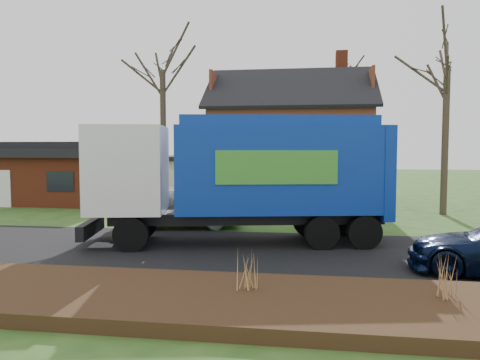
# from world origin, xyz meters

# --- Properties ---
(ground) EXTENTS (120.00, 120.00, 0.00)m
(ground) POSITION_xyz_m (0.00, 0.00, 0.00)
(ground) COLOR #264818
(ground) RESTS_ON ground
(road) EXTENTS (80.00, 7.00, 0.02)m
(road) POSITION_xyz_m (0.00, 0.00, 0.01)
(road) COLOR black
(road) RESTS_ON ground
(mulch_verge) EXTENTS (80.00, 3.50, 0.30)m
(mulch_verge) POSITION_xyz_m (0.00, -5.30, 0.15)
(mulch_verge) COLOR #302010
(mulch_verge) RESTS_ON ground
(main_house) EXTENTS (12.95, 8.95, 9.26)m
(main_house) POSITION_xyz_m (1.49, 13.91, 4.03)
(main_house) COLOR beige
(main_house) RESTS_ON ground
(ranch_house) EXTENTS (9.80, 8.20, 3.70)m
(ranch_house) POSITION_xyz_m (-12.00, 13.00, 1.81)
(ranch_house) COLOR #933A20
(ranch_house) RESTS_ON ground
(garbage_truck) EXTENTS (10.69, 4.74, 4.44)m
(garbage_truck) POSITION_xyz_m (0.92, 1.38, 2.56)
(garbage_truck) COLOR black
(garbage_truck) RESTS_ON ground
(silver_sedan) EXTENTS (5.26, 2.84, 1.65)m
(silver_sedan) POSITION_xyz_m (-2.22, 4.13, 0.82)
(silver_sedan) COLOR #B3B7BB
(silver_sedan) RESTS_ON ground
(tree_front_west) EXTENTS (3.47, 3.47, 10.32)m
(tree_front_west) POSITION_xyz_m (-4.55, 9.19, 8.50)
(tree_front_west) COLOR #393022
(tree_front_west) RESTS_ON ground
(tree_front_east) EXTENTS (3.75, 3.75, 10.41)m
(tree_front_east) POSITION_xyz_m (9.80, 9.85, 8.46)
(tree_front_east) COLOR #433628
(tree_front_east) RESTS_ON ground
(tree_back) EXTENTS (3.35, 3.35, 10.60)m
(tree_back) POSITION_xyz_m (5.16, 20.52, 8.84)
(tree_back) COLOR #423128
(tree_back) RESTS_ON ground
(grass_clump_mid) EXTENTS (0.31, 0.26, 0.88)m
(grass_clump_mid) POSITION_xyz_m (1.84, -4.93, 0.74)
(grass_clump_mid) COLOR tan
(grass_clump_mid) RESTS_ON mulch_verge
(grass_clump_east) EXTENTS (0.35, 0.29, 0.88)m
(grass_clump_east) POSITION_xyz_m (5.99, -4.84, 0.74)
(grass_clump_east) COLOR #A27547
(grass_clump_east) RESTS_ON mulch_verge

